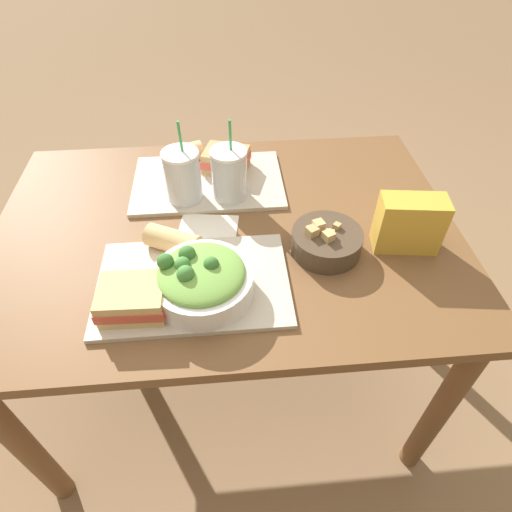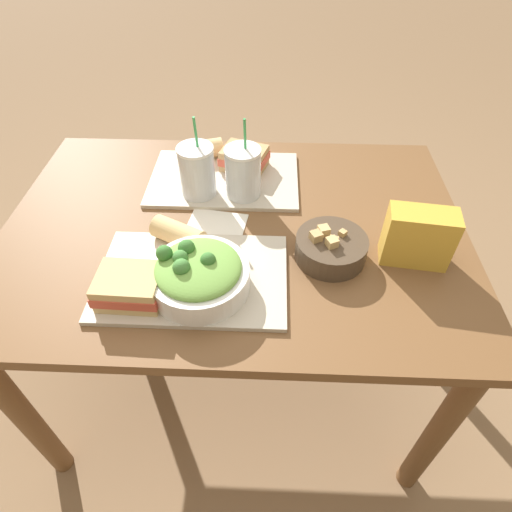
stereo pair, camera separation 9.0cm
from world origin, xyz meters
name	(u,v)px [view 1 (the left image)]	position (x,y,z in m)	size (l,w,h in m)	color
ground_plane	(235,369)	(0.00, 0.00, 0.00)	(12.00, 12.00, 0.00)	#846647
dining_table	(227,254)	(0.00, 0.00, 0.62)	(1.23, 0.87, 0.73)	brown
tray_near	(193,283)	(-0.08, -0.20, 0.73)	(0.44, 0.29, 0.01)	#BCB29E
tray_far	(208,182)	(-0.04, 0.20, 0.73)	(0.44, 0.29, 0.01)	#BCB29E
salad_bowl	(201,279)	(-0.06, -0.23, 0.78)	(0.22, 0.22, 0.10)	white
soup_bowl	(326,241)	(0.25, -0.11, 0.76)	(0.17, 0.17, 0.08)	#473828
sandwich_near	(133,299)	(-0.21, -0.27, 0.77)	(0.15, 0.12, 0.06)	tan
baguette_near	(174,241)	(-0.13, -0.09, 0.77)	(0.15, 0.11, 0.06)	tan
sandwich_far	(226,160)	(0.01, 0.26, 0.77)	(0.16, 0.14, 0.06)	tan
baguette_far	(187,153)	(-0.11, 0.32, 0.77)	(0.11, 0.09, 0.06)	tan
drink_cup_dark	(183,177)	(-0.11, 0.13, 0.81)	(0.10, 0.10, 0.24)	silver
drink_cup_red	(229,175)	(0.02, 0.13, 0.80)	(0.10, 0.10, 0.23)	silver
chip_bag	(409,224)	(0.45, -0.11, 0.80)	(0.16, 0.09, 0.14)	gold
napkin_folded	(208,227)	(-0.05, 0.00, 0.73)	(0.17, 0.13, 0.00)	silver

